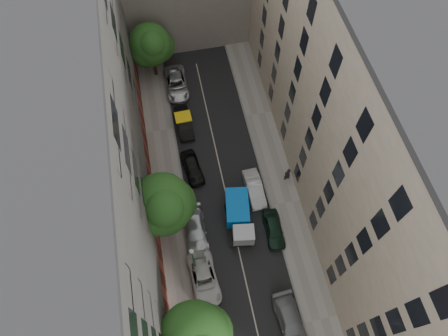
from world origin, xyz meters
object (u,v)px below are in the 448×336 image
object	(u,v)px
car_right_3	(254,189)
car_left_5	(184,123)
tree_far	(151,46)
lamp_post	(193,258)
pedestrian	(287,174)
car_left_2	(204,279)
car_right_1	(290,322)
car_left_6	(176,84)
car_right_2	(274,229)
tree_mid	(163,206)
car_left_4	(192,168)
tarp_truck	(239,216)
car_left_3	(196,230)

from	to	relation	value
car_right_3	car_left_5	bearing A→B (deg)	119.56
tree_far	lamp_post	bearing A→B (deg)	-88.55
car_right_3	pedestrian	size ratio (longest dim) A/B	2.21
car_left_2	car_left_5	distance (m)	16.82
car_right_1	car_right_3	bearing A→B (deg)	86.42
car_left_6	car_right_2	size ratio (longest dim) A/B	1.32
car_left_6	car_right_3	bearing A→B (deg)	-68.91
car_left_6	tree_mid	world-z (taller)	tree_mid
car_left_2	pedestrian	size ratio (longest dim) A/B	2.60
car_right_2	car_right_3	distance (m)	4.53
car_right_2	tree_mid	xyz separation A→B (m)	(-9.42, 2.01, 5.32)
car_right_3	tree_mid	distance (m)	10.41
car_left_4	car_right_2	xyz separation A→B (m)	(6.40, -8.00, -0.02)
car_right_2	tree_far	distance (m)	23.45
car_left_5	pedestrian	xyz separation A→B (m)	(9.12, -8.45, 0.40)
tarp_truck	car_right_2	size ratio (longest dim) A/B	1.35
car_left_2	car_left_6	world-z (taller)	car_left_6
car_right_3	car_left_4	bearing A→B (deg)	145.74
car_left_5	car_right_2	world-z (taller)	car_left_5
lamp_post	car_left_3	bearing A→B (deg)	80.15
car_right_1	car_right_3	world-z (taller)	car_right_1
tarp_truck	car_right_3	world-z (taller)	tarp_truck
car_right_2	tree_mid	size ratio (longest dim) A/B	0.46
tree_mid	car_right_2	bearing A→B (deg)	-12.05
car_left_3	tree_far	xyz separation A→B (m)	(-1.20, 20.16, 3.90)
car_left_5	car_right_1	xyz separation A→B (m)	(5.62, -21.80, -0.01)
car_right_2	car_right_3	size ratio (longest dim) A/B	0.94
car_right_3	car_left_6	bearing A→B (deg)	108.87
car_right_2	tarp_truck	bearing A→B (deg)	152.79
car_left_5	pedestrian	bearing A→B (deg)	-45.01
car_right_1	tree_mid	bearing A→B (deg)	126.56
car_left_4	car_right_1	bearing A→B (deg)	-78.78
car_left_6	lamp_post	distance (m)	21.53
lamp_post	pedestrian	size ratio (longest dim) A/B	2.91
car_left_6	car_right_2	xyz separation A→B (m)	(6.40, -19.20, -0.06)
car_left_2	car_left_4	world-z (taller)	car_left_4
car_right_3	car_left_2	bearing A→B (deg)	-131.82
car_left_6	pedestrian	world-z (taller)	pedestrian
tarp_truck	car_left_3	xyz separation A→B (m)	(-4.20, -0.34, -0.59)
car_right_2	lamp_post	world-z (taller)	lamp_post
car_right_3	tree_far	bearing A→B (deg)	112.05
car_left_4	lamp_post	bearing A→B (deg)	-105.83
tree_mid	car_right_3	bearing A→B (deg)	15.83
car_right_1	car_left_3	bearing A→B (deg)	120.17
tarp_truck	car_left_6	distance (m)	17.83
tarp_truck	car_right_1	bearing A→B (deg)	-68.60
car_right_3	pedestrian	distance (m)	3.61
car_left_4	tree_far	bearing A→B (deg)	90.46
car_left_4	car_left_5	size ratio (longest dim) A/B	0.94
tarp_truck	car_left_5	bearing A→B (deg)	114.71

